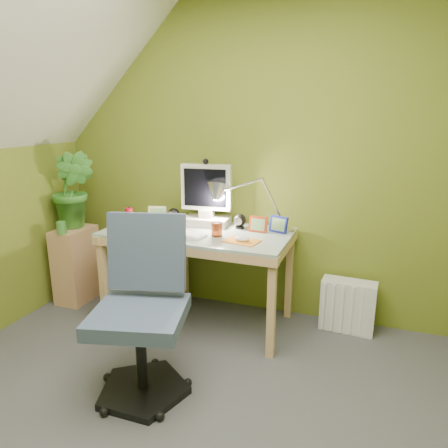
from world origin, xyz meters
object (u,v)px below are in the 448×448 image
(desk_lamp, at_px, (265,192))
(potted_plant, at_px, (73,189))
(desk, at_px, (198,277))
(side_ledge, at_px, (76,265))
(radiator, at_px, (348,306))
(monitor, at_px, (206,192))
(task_chair, at_px, (139,313))

(desk_lamp, height_order, potted_plant, desk_lamp)
(desk, distance_m, side_ledge, 1.11)
(potted_plant, xyz_separation_m, radiator, (2.19, 0.18, -0.75))
(desk, bearing_deg, side_ledge, -179.37)
(monitor, xyz_separation_m, potted_plant, (-1.11, -0.13, -0.02))
(monitor, distance_m, side_ledge, 1.30)
(desk, relative_size, radiator, 3.52)
(potted_plant, relative_size, radiator, 1.67)
(side_ledge, xyz_separation_m, radiator, (2.19, 0.23, -0.12))
(desk_lamp, xyz_separation_m, radiator, (0.62, 0.06, -0.81))
(monitor, xyz_separation_m, side_ledge, (-1.11, -0.18, -0.65))
(side_ledge, relative_size, potted_plant, 0.99)
(desk, xyz_separation_m, potted_plant, (-1.11, 0.05, 0.58))
(desk_lamp, xyz_separation_m, task_chair, (-0.41, -1.07, -0.50))
(potted_plant, bearing_deg, radiator, 4.77)
(desk, height_order, radiator, desk)
(desk, relative_size, monitor, 2.66)
(desk, bearing_deg, task_chair, -86.96)
(task_chair, distance_m, radiator, 1.56)
(monitor, relative_size, task_chair, 0.50)
(desk, distance_m, monitor, 0.64)
(desk_lamp, bearing_deg, radiator, -0.46)
(side_ledge, bearing_deg, monitor, 9.03)
(side_ledge, bearing_deg, potted_plant, 90.00)
(radiator, bearing_deg, desk_lamp, -171.44)
(desk_lamp, distance_m, side_ledge, 1.72)
(desk, xyz_separation_m, radiator, (1.07, 0.24, -0.17))
(side_ledge, relative_size, radiator, 1.65)
(potted_plant, height_order, radiator, potted_plant)
(monitor, xyz_separation_m, task_chair, (0.04, -1.07, -0.47))
(monitor, height_order, side_ledge, monitor)
(desk_lamp, height_order, side_ledge, desk_lamp)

